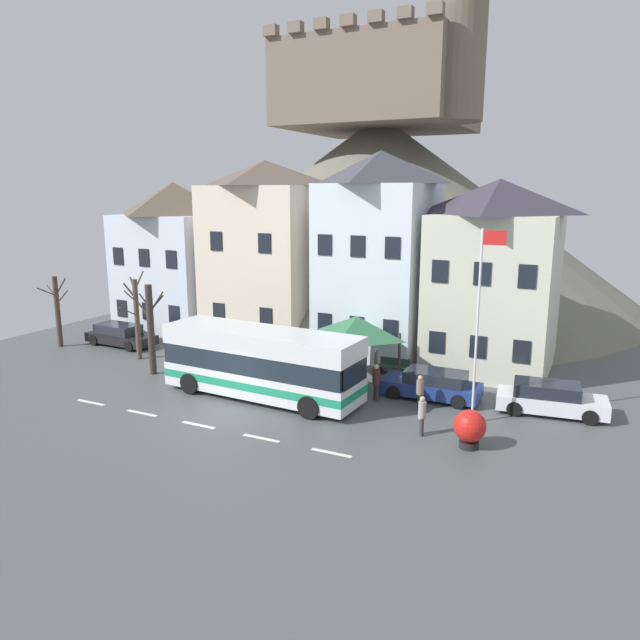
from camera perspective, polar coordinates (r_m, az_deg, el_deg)
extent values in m
cube|color=#4B5052|center=(26.01, -10.06, -9.09)|extent=(40.00, 60.00, 0.06)
cube|color=silver|center=(29.07, -21.05, -7.35)|extent=(1.60, 0.20, 0.01)
cube|color=silver|center=(27.03, -16.65, -8.51)|extent=(1.60, 0.20, 0.01)
cube|color=silver|center=(25.20, -11.54, -9.79)|extent=(1.60, 0.20, 0.01)
cube|color=silver|center=(23.60, -5.64, -11.16)|extent=(1.60, 0.20, 0.01)
cube|color=silver|center=(22.29, 1.11, -12.57)|extent=(1.60, 0.20, 0.01)
cube|color=silver|center=(41.25, -13.46, 4.36)|extent=(6.41, 6.12, 7.80)
pyramid|color=brown|center=(40.89, -13.81, 11.24)|extent=(6.41, 6.12, 2.09)
cube|color=black|center=(40.74, -18.40, 1.06)|extent=(0.80, 0.06, 1.10)
cube|color=black|center=(39.29, -16.16, 0.81)|extent=(0.80, 0.06, 1.10)
cube|color=black|center=(37.90, -13.76, 0.54)|extent=(0.80, 0.06, 1.10)
cube|color=black|center=(40.25, -18.73, 5.80)|extent=(0.80, 0.06, 1.10)
cube|color=black|center=(38.78, -16.46, 5.73)|extent=(0.80, 0.06, 1.10)
cube|color=black|center=(37.38, -14.03, 5.63)|extent=(0.80, 0.06, 1.10)
cube|color=beige|center=(36.86, -5.10, 5.17)|extent=(6.49, 5.71, 9.63)
pyramid|color=brown|center=(36.59, -5.27, 13.83)|extent=(6.49, 5.71, 1.47)
cube|color=black|center=(35.78, -9.64, 0.74)|extent=(0.80, 0.06, 1.10)
cube|color=black|center=(34.02, -5.19, 0.27)|extent=(0.80, 0.06, 1.10)
cube|color=black|center=(35.19, -9.89, 7.44)|extent=(0.80, 0.06, 1.10)
cube|color=black|center=(33.40, -5.33, 7.31)|extent=(0.80, 0.06, 1.10)
cube|color=silver|center=(33.94, 5.61, 4.61)|extent=(5.64, 6.17, 9.72)
pyramid|color=#3D3F49|center=(33.65, 5.82, 14.35)|extent=(5.64, 6.17, 1.76)
cube|color=black|center=(32.28, 0.44, -0.30)|extent=(0.80, 0.06, 1.10)
cube|color=black|center=(31.53, 3.52, -0.63)|extent=(0.80, 0.06, 1.10)
cube|color=black|center=(30.88, 6.74, -0.97)|extent=(0.80, 0.06, 1.10)
cube|color=black|center=(31.63, 0.45, 7.19)|extent=(0.80, 0.06, 1.10)
cube|color=black|center=(30.86, 3.63, 7.04)|extent=(0.80, 0.06, 1.10)
cube|color=black|center=(30.20, 6.94, 6.86)|extent=(0.80, 0.06, 1.10)
cube|color=beige|center=(32.69, 16.26, 2.52)|extent=(6.07, 6.75, 8.19)
pyramid|color=#3A3342|center=(32.26, 16.80, 11.25)|extent=(6.07, 6.75, 1.75)
cube|color=black|center=(30.27, 11.10, -2.10)|extent=(0.80, 0.06, 1.10)
cube|color=black|center=(29.84, 14.85, -2.50)|extent=(0.80, 0.06, 1.10)
cube|color=black|center=(29.54, 18.70, -2.89)|extent=(0.80, 0.06, 1.10)
cube|color=black|center=(29.60, 11.39, 4.58)|extent=(0.80, 0.06, 1.10)
cube|color=black|center=(29.16, 15.24, 4.28)|extent=(0.80, 0.06, 1.10)
cube|color=black|center=(28.86, 19.19, 3.95)|extent=(0.80, 0.06, 1.10)
cone|color=#6C695A|center=(51.58, 5.61, 10.42)|extent=(43.12, 43.12, 15.42)
cube|color=#746254|center=(52.17, 5.85, 21.09)|extent=(13.56, 13.56, 6.38)
cylinder|color=#6F6151|center=(47.25, 12.76, 23.66)|extent=(4.34, 4.34, 9.41)
cube|color=#746254|center=(49.49, -4.69, 25.82)|extent=(1.04, 0.70, 0.77)
cube|color=#746254|center=(48.49, -2.33, 26.13)|extent=(1.04, 0.70, 0.77)
cube|color=#746254|center=(47.57, 0.14, 26.41)|extent=(1.04, 0.70, 0.77)
cube|color=#746254|center=(46.72, 2.72, 26.66)|extent=(1.04, 0.70, 0.77)
cube|color=#746254|center=(45.95, 5.39, 26.87)|extent=(1.04, 0.70, 0.77)
cube|color=#746254|center=(45.27, 8.17, 27.03)|extent=(1.04, 0.70, 0.77)
cube|color=#746254|center=(44.67, 11.02, 27.14)|extent=(1.04, 0.70, 0.77)
cube|color=silver|center=(27.69, -5.58, -5.77)|extent=(9.60, 3.07, 1.11)
cube|color=#1E8C60|center=(27.68, -5.59, -5.66)|extent=(9.62, 3.09, 0.36)
cube|color=#19232D|center=(27.39, -5.63, -3.73)|extent=(9.50, 3.02, 0.94)
cube|color=silver|center=(27.16, -5.67, -1.88)|extent=(9.60, 3.07, 0.88)
cube|color=#19232D|center=(25.09, 3.40, -5.20)|extent=(0.17, 2.17, 0.90)
cylinder|color=black|center=(27.22, 1.57, -6.73)|extent=(1.01, 0.33, 1.00)
cylinder|color=black|center=(25.17, -1.07, -8.34)|extent=(1.01, 0.33, 1.00)
cylinder|color=black|center=(30.58, -9.25, -4.72)|extent=(1.01, 0.33, 1.00)
cylinder|color=black|center=(28.77, -12.31, -5.95)|extent=(1.01, 0.33, 1.00)
cylinder|color=#473D33|center=(31.41, 1.86, -2.78)|extent=(0.14, 0.14, 2.40)
cylinder|color=#473D33|center=(30.26, 7.58, -3.47)|extent=(0.14, 0.14, 2.40)
cylinder|color=#473D33|center=(28.55, -0.87, -4.33)|extent=(0.14, 0.14, 2.40)
cylinder|color=#473D33|center=(27.27, 5.35, -5.19)|extent=(0.14, 0.14, 2.40)
pyramid|color=#306A45|center=(28.89, 3.52, -0.63)|extent=(3.60, 3.60, 1.03)
cube|color=navy|center=(28.04, 10.49, -6.39)|extent=(4.50, 1.80, 0.60)
cube|color=#1E232D|center=(27.81, 10.99, -5.34)|extent=(2.71, 1.57, 0.53)
cylinder|color=black|center=(27.73, 7.04, -6.84)|extent=(0.64, 0.20, 0.64)
cylinder|color=black|center=(29.25, 8.11, -5.85)|extent=(0.64, 0.20, 0.64)
cylinder|color=black|center=(27.00, 13.06, -7.62)|extent=(0.64, 0.20, 0.64)
cylinder|color=black|center=(28.56, 13.82, -6.55)|extent=(0.64, 0.20, 0.64)
cube|color=black|center=(38.68, -18.44, -1.65)|extent=(4.61, 1.93, 0.56)
cube|color=#1E232D|center=(38.72, -18.73, -0.80)|extent=(2.79, 1.64, 0.57)
cylinder|color=black|center=(38.21, -16.00, -1.88)|extent=(0.65, 0.23, 0.64)
cylinder|color=black|center=(37.10, -17.77, -2.41)|extent=(0.65, 0.23, 0.64)
cylinder|color=black|center=(40.33, -19.03, -1.34)|extent=(0.65, 0.23, 0.64)
cylinder|color=black|center=(39.28, -20.79, -1.83)|extent=(0.65, 0.23, 0.64)
cube|color=white|center=(27.54, 21.22, -7.37)|extent=(4.64, 2.24, 0.63)
cube|color=#1E232D|center=(27.35, 20.85, -6.18)|extent=(2.84, 1.82, 0.54)
cylinder|color=black|center=(28.48, 24.13, -7.35)|extent=(0.66, 0.27, 0.64)
cylinder|color=black|center=(26.94, 24.40, -8.48)|extent=(0.66, 0.27, 0.64)
cylinder|color=black|center=(28.34, 18.16, -6.96)|extent=(0.66, 0.27, 0.64)
cylinder|color=black|center=(26.79, 18.07, -8.08)|extent=(0.66, 0.27, 0.64)
cylinder|color=#38332D|center=(27.28, 5.47, -6.92)|extent=(0.13, 0.13, 0.83)
cylinder|color=#38332D|center=(27.46, 5.26, -6.79)|extent=(0.13, 0.13, 0.83)
cylinder|color=#512323|center=(27.14, 5.40, -5.43)|extent=(0.34, 0.34, 0.70)
sphere|color=tan|center=(27.01, 5.42, -4.48)|extent=(0.24, 0.24, 0.24)
cylinder|color=#38332D|center=(26.49, 9.57, -7.74)|extent=(0.14, 0.14, 0.75)
cylinder|color=#38332D|center=(26.67, 9.42, -7.59)|extent=(0.14, 0.14, 0.75)
cylinder|color=#7F6B56|center=(26.37, 9.54, -6.35)|extent=(0.33, 0.33, 0.64)
sphere|color=tan|center=(26.23, 9.58, -5.47)|extent=(0.22, 0.22, 0.22)
cylinder|color=#2D2D38|center=(23.86, 9.71, -10.05)|extent=(0.14, 0.14, 0.74)
cylinder|color=#2D2D38|center=(24.04, 9.65, -9.88)|extent=(0.14, 0.14, 0.74)
cylinder|color=gray|center=(23.71, 9.74, -8.47)|extent=(0.31, 0.31, 0.70)
sphere|color=tan|center=(23.55, 9.78, -7.45)|extent=(0.21, 0.21, 0.21)
cube|color=#33473D|center=(31.10, 7.03, -4.46)|extent=(1.58, 0.45, 0.08)
cube|color=#33473D|center=(31.24, 7.18, -3.96)|extent=(1.58, 0.06, 0.40)
cube|color=#2D2D33|center=(31.39, 5.79, -4.70)|extent=(0.08, 0.36, 0.45)
cube|color=#2D2D33|center=(30.95, 8.27, -5.01)|extent=(0.08, 0.36, 0.45)
cylinder|color=silver|center=(24.53, 14.78, -0.83)|extent=(0.10, 0.10, 7.95)
cube|color=red|center=(23.91, 16.32, 7.55)|extent=(0.90, 0.03, 0.56)
cylinder|color=black|center=(23.32, 14.02, -11.46)|extent=(0.73, 0.73, 0.25)
sphere|color=red|center=(23.04, 14.12, -9.79)|extent=(1.21, 1.21, 1.21)
cylinder|color=#382D28|center=(31.81, -15.86, -0.92)|extent=(0.36, 0.36, 4.70)
cylinder|color=#382D28|center=(31.70, -15.36, 1.56)|extent=(0.42, 0.81, 0.79)
cylinder|color=#382D28|center=(31.94, -16.49, 0.91)|extent=(0.95, 0.20, 0.89)
cylinder|color=#382D28|center=(31.70, -16.44, 1.81)|extent=(0.65, 0.11, 0.69)
cylinder|color=#382D28|center=(31.46, -15.37, 1.62)|extent=(0.72, 0.47, 1.14)
cylinder|color=#47382D|center=(39.43, -23.78, 0.72)|extent=(0.31, 0.31, 4.33)
cylinder|color=#47382D|center=(39.57, -23.40, 2.04)|extent=(0.08, 0.93, 0.75)
cylinder|color=#47382D|center=(38.88, -24.66, 2.46)|extent=(0.18, 1.22, 0.69)
cylinder|color=#47382D|center=(39.77, -24.27, 2.53)|extent=(1.19, 0.43, 0.64)
cylinder|color=#47382D|center=(38.96, -23.54, 2.92)|extent=(0.80, 0.28, 1.12)
cylinder|color=brown|center=(34.91, -17.08, 0.04)|extent=(0.29, 0.29, 4.55)
cylinder|color=brown|center=(34.61, -17.73, 2.67)|extent=(0.55, 0.54, 0.92)
cylinder|color=brown|center=(34.23, -17.83, 0.77)|extent=(0.25, 1.45, 0.74)
cylinder|color=brown|center=(34.91, -17.45, 3.18)|extent=(0.73, 0.46, 0.90)
cylinder|color=brown|center=(34.54, -17.70, 2.19)|extent=(0.35, 0.66, 0.73)
cylinder|color=brown|center=(34.79, -16.90, 3.63)|extent=(0.10, 0.78, 1.00)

